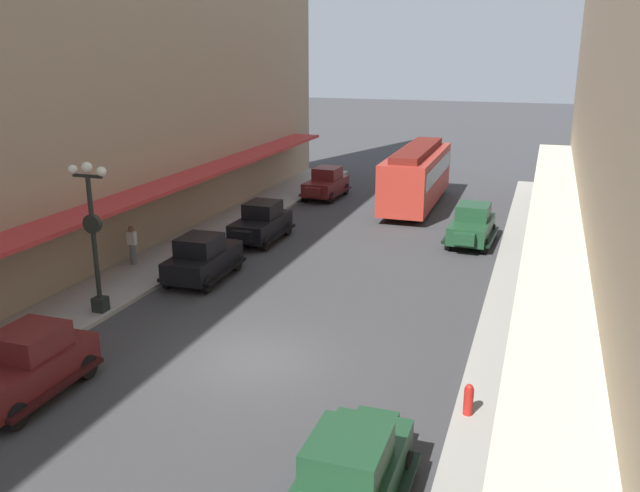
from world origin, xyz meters
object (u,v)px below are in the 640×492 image
object	(u,v)px
parked_car_3	(261,221)
pedestrian_1	(543,205)
parked_car_0	(27,364)
parked_car_1	(472,224)
parked_car_4	(351,473)
parked_car_2	(326,183)
parked_car_5	(203,257)
pedestrian_0	(132,245)
fire_hydrant	(469,399)
streetcar	(416,174)
lamp_post_with_clock	(93,231)

from	to	relation	value
parked_car_3	pedestrian_1	bearing A→B (deg)	30.76
parked_car_0	parked_car_3	world-z (taller)	same
parked_car_1	parked_car_4	bearing A→B (deg)	-90.17
pedestrian_1	parked_car_1	bearing A→B (deg)	-122.91
pedestrian_1	parked_car_4	bearing A→B (deg)	-97.19
parked_car_2	pedestrian_1	bearing A→B (deg)	-11.02
parked_car_0	pedestrian_1	bearing A→B (deg)	61.60
parked_car_2	parked_car_5	size ratio (longest dim) A/B	1.00
parked_car_5	pedestrian_0	world-z (taller)	parked_car_5
parked_car_0	parked_car_2	bearing A→B (deg)	90.37
parked_car_3	fire_hydrant	xyz separation A→B (m)	(11.21, -12.97, -0.38)
parked_car_2	streetcar	size ratio (longest dim) A/B	0.45
parked_car_1	parked_car_2	distance (m)	11.93
parked_car_4	streetcar	xyz separation A→B (m)	(-3.85, 26.58, 0.96)
parked_car_4	lamp_post_with_clock	xyz separation A→B (m)	(-10.98, 7.05, 2.04)
parked_car_0	pedestrian_1	size ratio (longest dim) A/B	2.56
pedestrian_0	parked_car_0	bearing A→B (deg)	-70.51
streetcar	pedestrian_1	distance (m)	7.26
parked_car_3	lamp_post_with_clock	size ratio (longest dim) A/B	0.83
parked_car_4	pedestrian_1	size ratio (longest dim) A/B	2.55
pedestrian_0	fire_hydrant	bearing A→B (deg)	-27.32
parked_car_2	streetcar	distance (m)	5.73
parked_car_0	parked_car_3	distance (m)	15.51
parked_car_2	parked_car_3	bearing A→B (deg)	-89.79
parked_car_4	pedestrian_1	bearing A→B (deg)	82.81
streetcar	pedestrian_0	world-z (taller)	streetcar
parked_car_2	pedestrian_0	bearing A→B (deg)	-102.57
streetcar	parked_car_4	bearing A→B (deg)	-81.77
fire_hydrant	parked_car_4	bearing A→B (deg)	-112.45
parked_car_2	fire_hydrant	world-z (taller)	parked_car_2
pedestrian_0	parked_car_5	bearing A→B (deg)	-6.54
parked_car_2	pedestrian_1	world-z (taller)	parked_car_2
parked_car_2	parked_car_0	bearing A→B (deg)	-89.63
parked_car_0	lamp_post_with_clock	world-z (taller)	lamp_post_with_clock
parked_car_3	parked_car_4	xyz separation A→B (m)	(9.43, -17.27, 0.00)
parked_car_4	lamp_post_with_clock	size ratio (longest dim) A/B	0.83
parked_car_4	parked_car_1	bearing A→B (deg)	89.83
parked_car_2	parked_car_5	xyz separation A→B (m)	(0.08, -15.72, 0.00)
parked_car_0	pedestrian_0	world-z (taller)	parked_car_0
parked_car_0	parked_car_5	xyz separation A→B (m)	(-0.09, 9.71, 0.00)
pedestrian_0	parked_car_1	bearing A→B (deg)	32.16
parked_car_4	pedestrian_1	distance (m)	24.93
lamp_post_with_clock	streetcar	bearing A→B (deg)	69.94
parked_car_0	streetcar	size ratio (longest dim) A/B	0.44
parked_car_3	pedestrian_1	xyz separation A→B (m)	(12.55, 7.47, 0.07)
parked_car_5	fire_hydrant	distance (m)	13.28
parked_car_2	parked_car_3	distance (m)	9.92
parked_car_1	parked_car_5	world-z (taller)	same
parked_car_3	pedestrian_0	size ratio (longest dim) A/B	2.60
parked_car_0	lamp_post_with_clock	distance (m)	5.92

